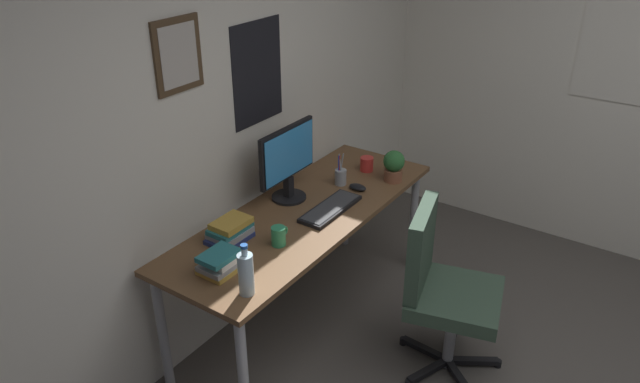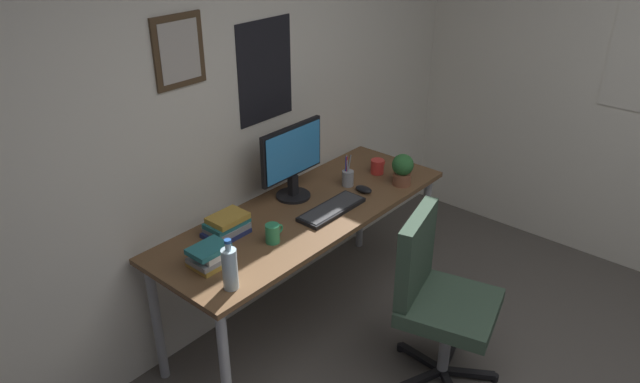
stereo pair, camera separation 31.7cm
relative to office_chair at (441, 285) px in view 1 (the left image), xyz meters
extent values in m
cube|color=silver|center=(-0.35, 1.20, 0.77)|extent=(4.40, 0.08, 2.60)
cube|color=#4C3823|center=(-0.57, 1.16, 1.15)|extent=(0.28, 0.02, 0.34)
cube|color=beige|center=(-0.57, 1.14, 1.15)|extent=(0.22, 0.00, 0.28)
cube|color=black|center=(-0.02, 1.16, 0.94)|extent=(0.40, 0.01, 0.56)
cube|color=brown|center=(-0.10, 0.80, 0.22)|extent=(1.85, 0.65, 0.03)
cylinder|color=#9EA0A5|center=(-0.96, 0.53, -0.16)|extent=(0.05, 0.05, 0.73)
cylinder|color=#9EA0A5|center=(0.77, 0.53, -0.16)|extent=(0.05, 0.05, 0.73)
cylinder|color=#9EA0A5|center=(-0.96, 1.06, -0.16)|extent=(0.05, 0.05, 0.73)
cylinder|color=#9EA0A5|center=(0.77, 1.06, -0.16)|extent=(0.05, 0.05, 0.73)
cube|color=#334738|center=(0.02, -0.08, -0.07)|extent=(0.56, 0.56, 0.08)
cube|color=#334738|center=(-0.03, 0.12, 0.20)|extent=(0.42, 0.17, 0.45)
cylinder|color=#9EA0A5|center=(0.02, -0.08, -0.32)|extent=(0.07, 0.07, 0.42)
cube|color=black|center=(0.16, -0.04, -0.49)|extent=(0.28, 0.11, 0.03)
cylinder|color=black|center=(0.29, -0.01, -0.51)|extent=(0.05, 0.05, 0.04)
cube|color=black|center=(0.03, 0.06, -0.49)|extent=(0.06, 0.28, 0.03)
cylinder|color=black|center=(0.04, 0.20, -0.51)|extent=(0.05, 0.05, 0.04)
cube|color=black|center=(-0.11, -0.02, -0.49)|extent=(0.28, 0.14, 0.03)
cylinder|color=black|center=(-0.24, 0.03, -0.51)|extent=(0.05, 0.05, 0.04)
cube|color=black|center=(-0.07, -0.18, -0.49)|extent=(0.21, 0.24, 0.03)
cube|color=black|center=(0.09, -0.19, -0.49)|extent=(0.18, 0.26, 0.03)
cylinder|color=black|center=(0.17, -0.31, -0.51)|extent=(0.05, 0.05, 0.04)
cylinder|color=black|center=(-0.03, 0.96, 0.24)|extent=(0.20, 0.20, 0.01)
cube|color=black|center=(-0.03, 0.96, 0.31)|extent=(0.05, 0.04, 0.12)
cube|color=black|center=(-0.03, 0.97, 0.52)|extent=(0.46, 0.02, 0.30)
cube|color=#338CD8|center=(-0.03, 0.95, 0.52)|extent=(0.43, 0.00, 0.27)
cube|color=black|center=(-0.01, 0.68, 0.24)|extent=(0.43, 0.15, 0.02)
cube|color=#38383A|center=(-0.01, 0.68, 0.26)|extent=(0.41, 0.13, 0.00)
ellipsoid|color=black|center=(0.29, 0.69, 0.25)|extent=(0.06, 0.11, 0.04)
cylinder|color=silver|center=(-0.85, 0.57, 0.33)|extent=(0.07, 0.07, 0.20)
cylinder|color=silver|center=(-0.85, 0.57, 0.45)|extent=(0.03, 0.03, 0.04)
cylinder|color=#2659B2|center=(-0.85, 0.57, 0.48)|extent=(0.03, 0.03, 0.02)
cylinder|color=red|center=(0.55, 0.78, 0.28)|extent=(0.08, 0.08, 0.09)
torus|color=red|center=(0.60, 0.78, 0.28)|extent=(0.05, 0.01, 0.05)
cylinder|color=#2D8C59|center=(-0.45, 0.70, 0.28)|extent=(0.07, 0.07, 0.10)
torus|color=#2D8C59|center=(-0.41, 0.70, 0.29)|extent=(0.05, 0.01, 0.05)
cylinder|color=brown|center=(0.52, 0.57, 0.27)|extent=(0.11, 0.11, 0.07)
sphere|color=#2D6B33|center=(0.52, 0.57, 0.36)|extent=(0.13, 0.13, 0.13)
ellipsoid|color=#287A38|center=(0.49, 0.60, 0.37)|extent=(0.07, 0.08, 0.02)
ellipsoid|color=#287A38|center=(0.55, 0.60, 0.37)|extent=(0.07, 0.08, 0.02)
ellipsoid|color=#287A38|center=(0.49, 0.54, 0.36)|extent=(0.08, 0.07, 0.02)
cylinder|color=#9EA0A5|center=(0.29, 0.81, 0.28)|extent=(0.07, 0.07, 0.09)
cylinder|color=#263FBF|center=(0.29, 0.82, 0.36)|extent=(0.01, 0.01, 0.13)
cylinder|color=red|center=(0.29, 0.82, 0.36)|extent=(0.01, 0.01, 0.13)
cylinder|color=black|center=(0.30, 0.82, 0.36)|extent=(0.01, 0.01, 0.13)
cylinder|color=#9EA0A5|center=(0.30, 0.81, 0.36)|extent=(0.01, 0.03, 0.14)
cylinder|color=#9EA0A5|center=(0.29, 0.81, 0.36)|extent=(0.01, 0.02, 0.14)
cube|color=gold|center=(-0.79, 0.79, 0.24)|extent=(0.19, 0.16, 0.03)
cube|color=gray|center=(-0.78, 0.78, 0.27)|extent=(0.20, 0.14, 0.02)
cube|color=silver|center=(-0.78, 0.78, 0.30)|extent=(0.16, 0.13, 0.03)
cube|color=#26727A|center=(-0.80, 0.78, 0.33)|extent=(0.18, 0.13, 0.03)
cube|color=navy|center=(-0.56, 0.93, 0.24)|extent=(0.21, 0.16, 0.02)
cube|color=gray|center=(-0.55, 0.94, 0.27)|extent=(0.20, 0.16, 0.03)
cube|color=#26727A|center=(-0.55, 0.94, 0.30)|extent=(0.21, 0.14, 0.03)
cube|color=gold|center=(-0.55, 0.93, 0.33)|extent=(0.19, 0.14, 0.03)
camera|label=1|loc=(-2.43, -0.89, 1.84)|focal=33.34mm
camera|label=2|loc=(-2.23, -1.15, 1.84)|focal=33.34mm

